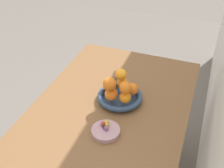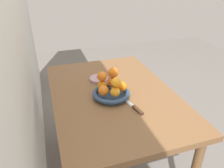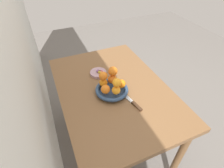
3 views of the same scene
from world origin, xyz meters
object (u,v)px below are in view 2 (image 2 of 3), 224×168
(orange_5, at_px, (113,72))
(orange_6, at_px, (116,82))
(candy_ball_0, at_px, (101,77))
(candy_ball_6, at_px, (102,78))
(orange_0, at_px, (115,92))
(dining_table, at_px, (113,104))
(candy_dish, at_px, (99,79))
(candy_ball_3, at_px, (98,76))
(orange_4, at_px, (103,90))
(candy_ball_2, at_px, (103,77))
(orange_2, at_px, (113,82))
(candy_ball_1, at_px, (103,77))
(candy_ball_5, at_px, (101,78))
(knife, at_px, (132,105))
(orange_3, at_px, (102,85))
(fruit_bowl, at_px, (111,94))
(candy_ball_7, at_px, (100,77))
(orange_1, at_px, (122,87))
(candy_ball_4, at_px, (99,76))
(orange_7, at_px, (102,77))

(orange_5, xyz_separation_m, orange_6, (-0.11, 0.02, -0.01))
(candy_ball_0, xyz_separation_m, candy_ball_6, (-0.02, -0.00, -0.00))
(candy_ball_0, bearing_deg, orange_0, -178.10)
(orange_0, bearing_deg, dining_table, -11.28)
(candy_dish, distance_m, candy_ball_3, 0.02)
(orange_4, xyz_separation_m, candy_ball_2, (0.24, -0.06, -0.04))
(dining_table, relative_size, orange_4, 17.85)
(orange_2, bearing_deg, candy_ball_1, 8.24)
(candy_ball_5, relative_size, knife, 0.08)
(orange_0, relative_size, orange_3, 1.01)
(orange_3, xyz_separation_m, orange_5, (0.01, -0.08, 0.07))
(orange_3, relative_size, candy_ball_1, 2.74)
(candy_ball_5, bearing_deg, knife, -164.88)
(knife, bearing_deg, candy_ball_3, 15.60)
(orange_5, relative_size, candy_ball_1, 3.09)
(orange_2, height_order, candy_ball_3, orange_2)
(fruit_bowl, distance_m, candy_dish, 0.24)
(candy_dish, relative_size, orange_6, 2.25)
(candy_ball_0, xyz_separation_m, candy_ball_7, (-0.01, 0.01, 0.00))
(candy_ball_6, bearing_deg, candy_ball_7, 50.24)
(candy_dish, relative_size, candy_ball_7, 6.46)
(candy_dish, height_order, candy_ball_3, candy_ball_3)
(orange_1, xyz_separation_m, candy_ball_4, (0.25, 0.08, -0.04))
(orange_1, xyz_separation_m, candy_ball_1, (0.23, 0.06, -0.04))
(candy_ball_5, bearing_deg, fruit_bowl, -178.26)
(candy_ball_6, bearing_deg, orange_7, 166.17)
(orange_1, relative_size, candy_ball_4, 3.23)
(orange_7, relative_size, candy_ball_3, 2.87)
(candy_ball_4, bearing_deg, orange_4, 170.93)
(orange_3, xyz_separation_m, orange_6, (-0.10, -0.06, 0.06))
(candy_dish, bearing_deg, candy_ball_3, 66.11)
(dining_table, xyz_separation_m, orange_0, (-0.11, 0.02, 0.16))
(orange_0, bearing_deg, knife, -131.78)
(orange_0, relative_size, candy_ball_3, 2.78)
(orange_0, distance_m, orange_4, 0.07)
(orange_3, xyz_separation_m, candy_ball_1, (0.17, -0.05, -0.04))
(orange_0, height_order, candy_ball_7, orange_0)
(orange_0, distance_m, candy_ball_0, 0.29)
(candy_ball_2, bearing_deg, orange_0, -179.97)
(candy_ball_4, bearing_deg, fruit_bowl, -176.63)
(candy_ball_4, bearing_deg, candy_ball_7, 178.65)
(orange_3, bearing_deg, orange_0, -155.11)
(orange_0, bearing_deg, orange_1, -52.97)
(orange_0, height_order, candy_ball_4, orange_0)
(candy_dish, xyz_separation_m, orange_3, (-0.19, 0.03, 0.06))
(fruit_bowl, xyz_separation_m, orange_4, (-0.02, 0.06, 0.05))
(dining_table, distance_m, candy_ball_7, 0.21)
(orange_0, height_order, candy_ball_5, orange_0)
(orange_3, bearing_deg, candy_ball_4, -8.68)
(candy_ball_2, relative_size, candy_ball_3, 0.94)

